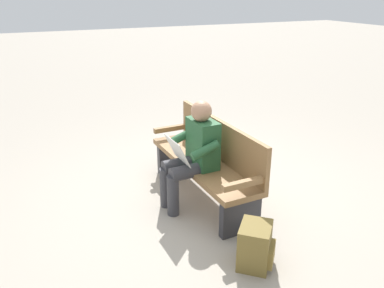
# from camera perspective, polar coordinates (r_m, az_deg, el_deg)

# --- Properties ---
(ground_plane) EXTENTS (40.00, 40.00, 0.00)m
(ground_plane) POSITION_cam_1_polar(r_m,az_deg,el_deg) (4.59, 1.46, -7.63)
(ground_plane) COLOR #A89E8E
(bench_near) EXTENTS (1.81, 0.54, 0.90)m
(bench_near) POSITION_cam_1_polar(r_m,az_deg,el_deg) (4.42, 2.33, -2.24)
(bench_near) COLOR olive
(bench_near) RESTS_ON ground
(person_seated) EXTENTS (0.58, 0.58, 1.18)m
(person_seated) POSITION_cam_1_polar(r_m,az_deg,el_deg) (4.17, 0.19, -1.18)
(person_seated) COLOR #23512D
(person_seated) RESTS_ON ground
(backpack) EXTENTS (0.41, 0.40, 0.39)m
(backpack) POSITION_cam_1_polar(r_m,az_deg,el_deg) (3.52, 9.20, -14.38)
(backpack) COLOR brown
(backpack) RESTS_ON ground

